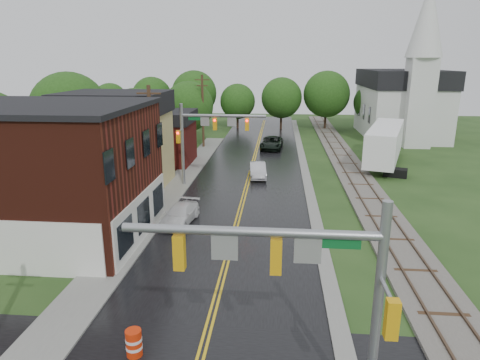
# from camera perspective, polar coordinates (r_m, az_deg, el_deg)

# --- Properties ---
(main_road) EXTENTS (10.00, 90.00, 0.02)m
(main_road) POSITION_cam_1_polar(r_m,az_deg,el_deg) (40.44, 1.21, 0.31)
(main_road) COLOR black
(main_road) RESTS_ON ground
(curb_right) EXTENTS (0.80, 70.00, 0.12)m
(curb_right) POSITION_cam_1_polar(r_m,az_deg,el_deg) (45.27, 8.50, 1.82)
(curb_right) COLOR gray
(curb_right) RESTS_ON ground
(sidewalk_left) EXTENTS (2.40, 50.00, 0.12)m
(sidewalk_left) POSITION_cam_1_polar(r_m,az_deg,el_deg) (36.66, -9.07, -1.53)
(sidewalk_left) COLOR gray
(sidewalk_left) RESTS_ON ground
(brick_building) EXTENTS (14.30, 10.30, 8.30)m
(brick_building) POSITION_cam_1_polar(r_m,az_deg,el_deg) (29.08, -26.45, 0.93)
(brick_building) COLOR #49190F
(brick_building) RESTS_ON ground
(yellow_house) EXTENTS (8.00, 7.00, 6.40)m
(yellow_house) POSITION_cam_1_polar(r_m,az_deg,el_deg) (38.24, -15.92, 3.74)
(yellow_house) COLOR tan
(yellow_house) RESTS_ON ground
(darkred_building) EXTENTS (7.00, 6.00, 4.40)m
(darkred_building) POSITION_cam_1_polar(r_m,az_deg,el_deg) (46.49, -10.76, 4.85)
(darkred_building) COLOR #3F0F0C
(darkred_building) RESTS_ON ground
(church) EXTENTS (10.40, 18.40, 20.00)m
(church) POSITION_cam_1_polar(r_m,az_deg,el_deg) (65.16, 20.97, 10.39)
(church) COLOR silver
(church) RESTS_ON ground
(railroad) EXTENTS (3.20, 80.00, 0.30)m
(railroad) POSITION_cam_1_polar(r_m,az_deg,el_deg) (45.75, 14.27, 1.78)
(railroad) COLOR #59544C
(railroad) RESTS_ON ground
(traffic_signal_near) EXTENTS (7.34, 0.30, 7.20)m
(traffic_signal_near) POSITION_cam_1_polar(r_m,az_deg,el_deg) (12.36, 8.35, -12.36)
(traffic_signal_near) COLOR gray
(traffic_signal_near) RESTS_ON ground
(traffic_signal_far) EXTENTS (7.34, 0.43, 7.20)m
(traffic_signal_far) POSITION_cam_1_polar(r_m,az_deg,el_deg) (36.88, -4.50, 6.67)
(traffic_signal_far) COLOR gray
(traffic_signal_far) RESTS_ON ground
(utility_pole_b) EXTENTS (1.80, 0.28, 9.00)m
(utility_pole_b) POSITION_cam_1_polar(r_m,az_deg,el_deg) (32.88, -11.71, 4.83)
(utility_pole_b) COLOR #382616
(utility_pole_b) RESTS_ON ground
(utility_pole_c) EXTENTS (1.80, 0.28, 9.00)m
(utility_pole_c) POSITION_cam_1_polar(r_m,az_deg,el_deg) (54.08, -4.98, 9.27)
(utility_pole_c) COLOR #382616
(utility_pole_c) RESTS_ON ground
(tree_left_b) EXTENTS (7.60, 7.60, 9.69)m
(tree_left_b) POSITION_cam_1_polar(r_m,az_deg,el_deg) (45.96, -21.61, 8.35)
(tree_left_b) COLOR black
(tree_left_b) RESTS_ON ground
(tree_left_c) EXTENTS (6.00, 6.00, 7.65)m
(tree_left_c) POSITION_cam_1_polar(r_m,az_deg,el_deg) (51.90, -13.55, 8.40)
(tree_left_c) COLOR black
(tree_left_c) RESTS_ON ground
(tree_left_e) EXTENTS (6.40, 6.40, 8.16)m
(tree_left_e) POSITION_cam_1_polar(r_m,az_deg,el_deg) (56.31, -6.73, 9.57)
(tree_left_e) COLOR black
(tree_left_e) RESTS_ON ground
(suv_dark) EXTENTS (2.93, 5.69, 1.53)m
(suv_dark) POSITION_cam_1_polar(r_m,az_deg,el_deg) (53.54, 4.24, 4.94)
(suv_dark) COLOR black
(suv_dark) RESTS_ON ground
(sedan_silver) EXTENTS (1.90, 4.33, 1.38)m
(sedan_silver) POSITION_cam_1_polar(r_m,az_deg,el_deg) (40.42, 2.37, 1.31)
(sedan_silver) COLOR silver
(sedan_silver) RESTS_ON ground
(pickup_white) EXTENTS (2.32, 4.49, 1.25)m
(pickup_white) POSITION_cam_1_polar(r_m,az_deg,el_deg) (29.38, -8.00, -4.60)
(pickup_white) COLOR silver
(pickup_white) RESTS_ON ground
(semi_trailer) EXTENTS (6.73, 13.46, 4.10)m
(semi_trailer) POSITION_cam_1_polar(r_m,az_deg,el_deg) (47.53, 18.79, 4.79)
(semi_trailer) COLOR black
(semi_trailer) RESTS_ON ground
(construction_barrel) EXTENTS (0.72, 0.72, 1.08)m
(construction_barrel) POSITION_cam_1_polar(r_m,az_deg,el_deg) (17.57, -13.96, -20.34)
(construction_barrel) COLOR red
(construction_barrel) RESTS_ON ground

